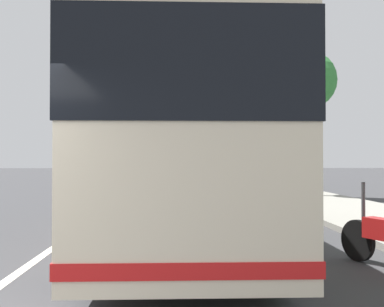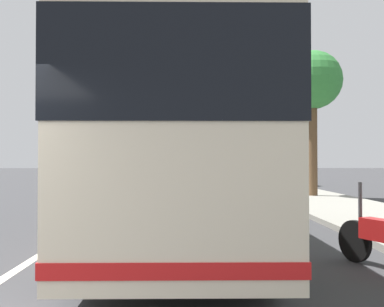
% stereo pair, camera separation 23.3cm
% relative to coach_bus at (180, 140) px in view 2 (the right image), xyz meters
% --- Properties ---
extents(sidewalk_curb, '(110.00, 3.60, 0.14)m').
position_rel_coach_bus_xyz_m(sidewalk_curb, '(3.88, -5.39, -1.97)').
color(sidewalk_curb, gray).
rests_on(sidewalk_curb, ground).
extents(lane_divider_line, '(110.00, 0.16, 0.01)m').
position_rel_coach_bus_xyz_m(lane_divider_line, '(3.88, 2.39, -2.04)').
color(lane_divider_line, silver).
rests_on(lane_divider_line, ground).
extents(coach_bus, '(10.12, 2.62, 3.58)m').
position_rel_coach_bus_xyz_m(coach_bus, '(0.00, 0.00, 0.00)').
color(coach_bus, beige).
rests_on(coach_bus, ground).
extents(car_ahead_same_lane, '(4.52, 2.04, 1.44)m').
position_rel_coach_bus_xyz_m(car_ahead_same_lane, '(15.67, -0.86, -1.34)').
color(car_ahead_same_lane, silver).
rests_on(car_ahead_same_lane, ground).
extents(car_behind_bus, '(4.09, 2.03, 1.42)m').
position_rel_coach_bus_xyz_m(car_behind_bus, '(39.08, -0.68, -1.37)').
color(car_behind_bus, gold).
rests_on(car_behind_bus, ground).
extents(car_far_distant, '(4.09, 2.00, 1.48)m').
position_rel_coach_bus_xyz_m(car_far_distant, '(30.69, 5.65, -1.35)').
color(car_far_distant, red).
rests_on(car_far_distant, ground).
extents(roadside_tree_mid_block, '(2.54, 2.54, 6.43)m').
position_rel_coach_bus_xyz_m(roadside_tree_mid_block, '(10.40, -5.65, 3.02)').
color(roadside_tree_mid_block, brown).
rests_on(roadside_tree_mid_block, ground).
extents(roadside_tree_far_block, '(3.80, 3.80, 5.71)m').
position_rel_coach_bus_xyz_m(roadside_tree_far_block, '(21.60, -5.32, 1.75)').
color(roadside_tree_far_block, brown).
rests_on(roadside_tree_far_block, ground).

